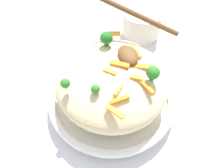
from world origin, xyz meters
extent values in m
plane|color=silver|center=(0.00, 0.00, 0.00)|extent=(2.40, 2.40, 0.00)
cylinder|color=white|center=(0.00, 0.00, 0.01)|extent=(0.27, 0.27, 0.02)
torus|color=white|center=(0.00, 0.00, 0.03)|extent=(0.30, 0.30, 0.02)
torus|color=black|center=(0.00, 0.00, 0.04)|extent=(0.29, 0.29, 0.00)
ellipsoid|color=beige|center=(0.00, 0.00, 0.09)|extent=(0.25, 0.24, 0.10)
cube|color=orange|center=(0.09, -0.04, 0.13)|extent=(0.04, 0.03, 0.01)
cube|color=orange|center=(0.05, -0.01, 0.13)|extent=(0.02, 0.03, 0.01)
cube|color=orange|center=(0.04, 0.03, 0.14)|extent=(0.02, 0.02, 0.01)
cube|color=orange|center=(0.00, 0.02, 0.14)|extent=(0.03, 0.04, 0.01)
cube|color=orange|center=(0.01, -0.01, 0.14)|extent=(0.03, 0.02, 0.01)
cube|color=orange|center=(-0.02, 0.07, 0.13)|extent=(0.04, 0.01, 0.01)
cube|color=orange|center=(-0.09, 0.05, 0.13)|extent=(0.02, 0.03, 0.01)
cube|color=orange|center=(0.02, 0.06, 0.13)|extent=(0.03, 0.04, 0.01)
cube|color=orange|center=(0.07, -0.02, 0.13)|extent=(0.01, 0.04, 0.01)
cube|color=orange|center=(0.07, 0.04, 0.13)|extent=(0.04, 0.01, 0.01)
cylinder|color=#296820|center=(0.00, -0.10, 0.13)|extent=(0.01, 0.01, 0.01)
sphere|color=#2D7A28|center=(0.00, -0.10, 0.14)|extent=(0.02, 0.02, 0.02)
cylinder|color=#296820|center=(0.04, -0.05, 0.13)|extent=(0.01, 0.01, 0.01)
sphere|color=#2D7A28|center=(0.04, -0.05, 0.14)|extent=(0.02, 0.02, 0.02)
cylinder|color=#296820|center=(0.05, 0.06, 0.14)|extent=(0.01, 0.01, 0.01)
sphere|color=#2D7A28|center=(0.05, 0.06, 0.15)|extent=(0.03, 0.03, 0.03)
cylinder|color=#205B1C|center=(-0.07, 0.02, 0.13)|extent=(0.01, 0.01, 0.01)
sphere|color=#236B23|center=(-0.07, 0.02, 0.15)|extent=(0.03, 0.03, 0.03)
ellipsoid|color=brown|center=(-0.01, 0.04, 0.14)|extent=(0.06, 0.04, 0.02)
cylinder|color=brown|center=(-0.08, 0.10, 0.17)|extent=(0.13, 0.15, 0.07)
cylinder|color=beige|center=(-0.19, 0.18, 0.04)|extent=(0.11, 0.11, 0.08)
torus|color=beige|center=(-0.19, 0.18, 0.08)|extent=(0.11, 0.11, 0.01)
camera|label=1|loc=(0.31, -0.14, 0.55)|focal=42.67mm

